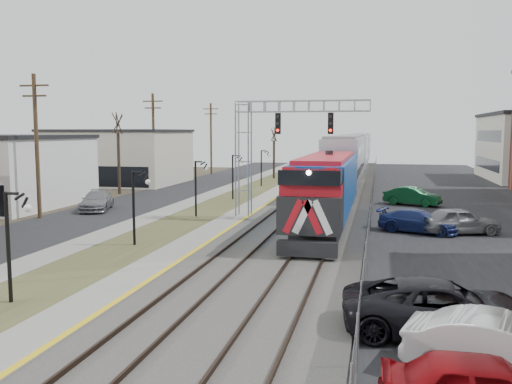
% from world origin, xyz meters
% --- Properties ---
extents(street_west, '(7.00, 120.00, 0.04)m').
position_xyz_m(street_west, '(-11.50, 35.00, 0.02)').
color(street_west, black).
rests_on(street_west, ground).
extents(sidewalk, '(2.00, 120.00, 0.08)m').
position_xyz_m(sidewalk, '(-7.00, 35.00, 0.04)').
color(sidewalk, gray).
rests_on(sidewalk, ground).
extents(grass_median, '(4.00, 120.00, 0.06)m').
position_xyz_m(grass_median, '(-4.00, 35.00, 0.03)').
color(grass_median, '#3F4525').
rests_on(grass_median, ground).
extents(platform, '(2.00, 120.00, 0.24)m').
position_xyz_m(platform, '(-1.00, 35.00, 0.12)').
color(platform, gray).
rests_on(platform, ground).
extents(ballast_bed, '(8.00, 120.00, 0.20)m').
position_xyz_m(ballast_bed, '(4.00, 35.00, 0.10)').
color(ballast_bed, '#595651').
rests_on(ballast_bed, ground).
extents(parking_lot, '(16.00, 120.00, 0.04)m').
position_xyz_m(parking_lot, '(16.00, 35.00, 0.02)').
color(parking_lot, black).
rests_on(parking_lot, ground).
extents(platform_edge, '(0.24, 120.00, 0.01)m').
position_xyz_m(platform_edge, '(-0.12, 35.00, 0.24)').
color(platform_edge, gold).
rests_on(platform_edge, platform).
extents(track_near, '(1.58, 120.00, 0.15)m').
position_xyz_m(track_near, '(2.00, 35.00, 0.28)').
color(track_near, '#2D2119').
rests_on(track_near, ballast_bed).
extents(track_far, '(1.58, 120.00, 0.15)m').
position_xyz_m(track_far, '(5.50, 35.00, 0.28)').
color(track_far, '#2D2119').
rests_on(track_far, ballast_bed).
extents(train, '(3.00, 85.85, 5.33)m').
position_xyz_m(train, '(5.50, 60.56, 2.92)').
color(train, '#154CAB').
rests_on(train, ground).
extents(signal_gantry, '(9.00, 1.07, 8.15)m').
position_xyz_m(signal_gantry, '(1.22, 27.99, 5.59)').
color(signal_gantry, gray).
rests_on(signal_gantry, ground).
extents(lampposts, '(0.14, 62.14, 4.00)m').
position_xyz_m(lampposts, '(-4.00, 18.29, 2.00)').
color(lampposts, black).
rests_on(lampposts, ground).
extents(utility_poles, '(0.28, 80.28, 10.00)m').
position_xyz_m(utility_poles, '(-14.50, 25.00, 5.00)').
color(utility_poles, '#4C3823').
rests_on(utility_poles, ground).
extents(fence, '(0.04, 120.00, 1.60)m').
position_xyz_m(fence, '(8.20, 35.00, 0.80)').
color(fence, gray).
rests_on(fence, ground).
extents(bare_trees, '(12.30, 42.30, 5.95)m').
position_xyz_m(bare_trees, '(-12.66, 38.91, 2.70)').
color(bare_trees, '#382D23').
rests_on(bare_trees, ground).
extents(car_lot_b, '(5.04, 2.92, 1.57)m').
position_xyz_m(car_lot_b, '(11.72, 5.37, 0.78)').
color(car_lot_b, silver).
rests_on(car_lot_b, ground).
extents(car_lot_c, '(6.05, 3.08, 1.64)m').
position_xyz_m(car_lot_c, '(10.57, 8.17, 0.82)').
color(car_lot_c, black).
rests_on(car_lot_c, ground).
extents(car_lot_d, '(5.11, 3.32, 1.38)m').
position_xyz_m(car_lot_d, '(11.04, 25.13, 0.69)').
color(car_lot_d, navy).
rests_on(car_lot_d, ground).
extents(car_lot_e, '(5.02, 3.28, 1.59)m').
position_xyz_m(car_lot_e, '(13.38, 25.18, 0.79)').
color(car_lot_e, slate).
rests_on(car_lot_e, ground).
extents(car_lot_f, '(4.80, 3.09, 1.49)m').
position_xyz_m(car_lot_f, '(11.40, 37.53, 0.75)').
color(car_lot_f, '#0D4320').
rests_on(car_lot_f, ground).
extents(car_street_b, '(3.47, 5.36, 1.44)m').
position_xyz_m(car_street_b, '(-12.49, 29.30, 0.72)').
color(car_street_b, slate).
rests_on(car_street_b, ground).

